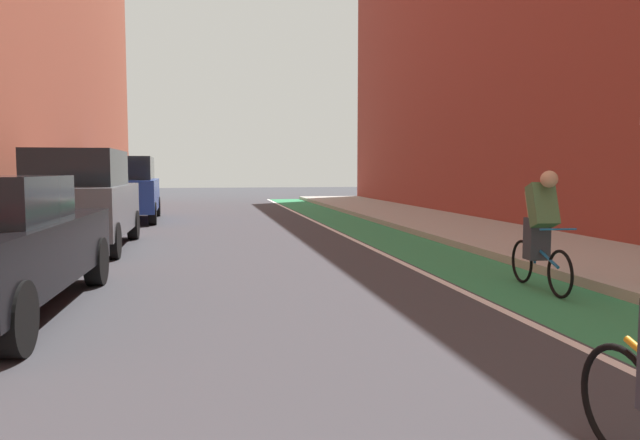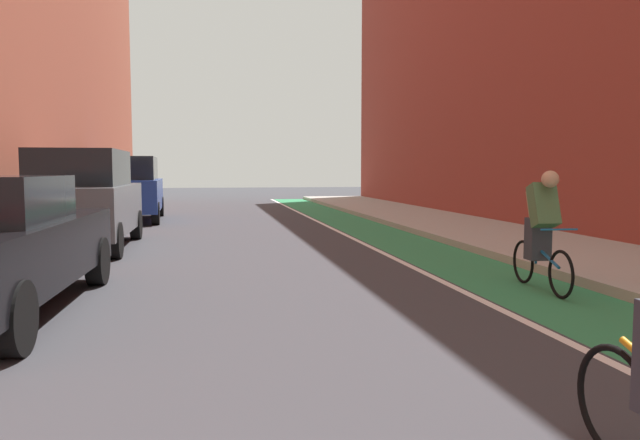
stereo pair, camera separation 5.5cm
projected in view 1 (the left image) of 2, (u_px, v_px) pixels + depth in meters
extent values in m
plane|color=#38383D|center=(249.00, 258.00, 11.10)|extent=(85.50, 85.50, 0.00)
cube|color=#2D8451|center=(396.00, 241.00, 13.69)|extent=(1.60, 38.86, 0.00)
cube|color=white|center=(357.00, 242.00, 13.53)|extent=(0.12, 38.86, 0.00)
cube|color=#A8A59E|center=(496.00, 236.00, 14.13)|extent=(3.21, 38.86, 0.14)
cylinder|color=black|center=(96.00, 261.00, 8.44)|extent=(0.24, 0.67, 0.66)
cylinder|color=black|center=(14.00, 319.00, 5.19)|extent=(0.24, 0.67, 0.66)
cube|color=#595B60|center=(82.00, 209.00, 12.23)|extent=(1.77, 4.27, 0.95)
cube|color=black|center=(79.00, 169.00, 11.96)|extent=(1.56, 2.56, 0.75)
cylinder|color=black|center=(59.00, 226.00, 13.68)|extent=(0.22, 0.66, 0.66)
cylinder|color=black|center=(133.00, 225.00, 13.97)|extent=(0.22, 0.66, 0.66)
cylinder|color=black|center=(16.00, 243.00, 10.58)|extent=(0.22, 0.66, 0.66)
cylinder|color=black|center=(113.00, 241.00, 10.87)|extent=(0.22, 0.66, 0.66)
cube|color=navy|center=(125.00, 195.00, 18.94)|extent=(2.08, 4.54, 0.95)
cube|color=black|center=(124.00, 169.00, 18.65)|extent=(1.78, 2.74, 0.75)
cylinder|color=black|center=(103.00, 207.00, 20.42)|extent=(0.24, 0.67, 0.66)
cylinder|color=black|center=(157.00, 207.00, 20.81)|extent=(0.24, 0.67, 0.66)
cylinder|color=black|center=(88.00, 215.00, 17.14)|extent=(0.24, 0.67, 0.66)
cylinder|color=black|center=(152.00, 214.00, 17.53)|extent=(0.24, 0.67, 0.66)
torus|color=black|center=(618.00, 401.00, 3.38)|extent=(0.05, 0.64, 0.64)
torus|color=black|center=(560.00, 274.00, 7.58)|extent=(0.08, 0.61, 0.61)
torus|color=black|center=(522.00, 261.00, 8.61)|extent=(0.08, 0.61, 0.61)
cylinder|color=#1966A5|center=(540.00, 251.00, 8.08)|extent=(0.10, 0.96, 0.33)
cylinder|color=#1966A5|center=(534.00, 243.00, 8.25)|extent=(0.04, 0.12, 0.55)
cylinder|color=#1966A5|center=(558.00, 229.00, 7.61)|extent=(0.48, 0.05, 0.02)
cube|color=#333842|center=(537.00, 239.00, 8.17)|extent=(0.29, 0.26, 0.56)
cube|color=#4C7247|center=(543.00, 205.00, 8.00)|extent=(0.34, 0.42, 0.60)
sphere|color=tan|center=(549.00, 179.00, 7.82)|extent=(0.22, 0.22, 0.22)
cube|color=tan|center=(538.00, 203.00, 8.12)|extent=(0.28, 0.29, 0.39)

